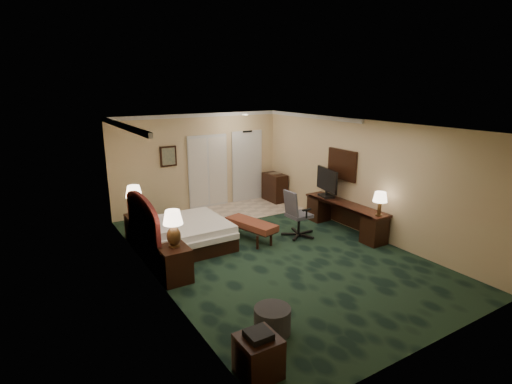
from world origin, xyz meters
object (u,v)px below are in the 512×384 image
desk (345,217)px  desk_chair (299,213)px  bed_bench (251,230)px  nightstand_far (138,228)px  side_table (258,356)px  nightstand_near (174,264)px  minibar (275,187)px  bed (184,235)px  lamp_near (173,228)px  tv (327,183)px  ottoman (272,320)px  lamp_far (134,201)px

desk → desk_chair: 1.23m
bed_bench → desk_chair: 1.19m
nightstand_far → side_table: nightstand_far is taller
nightstand_near → minibar: bearing=36.7°
bed → lamp_near: bearing=-118.0°
tv → desk_chair: (-1.17, -0.40, -0.50)m
bed_bench → minibar: size_ratio=1.54×
minibar → ottoman: bearing=-124.4°
bed → tv: (3.72, -0.38, 0.78)m
ottoman → desk: (3.81, 2.52, 0.15)m
bed_bench → tv: bearing=-15.0°
lamp_far → tv: (4.49, -1.35, 0.12)m
nightstand_near → tv: tv is taller
nightstand_near → ottoman: size_ratio=1.20×
side_table → tv: bearing=41.0°
bed → ottoman: 3.60m
nightstand_near → ottoman: nightstand_near is taller
nightstand_near → tv: bearing=12.4°
minibar → lamp_far: bearing=-167.5°
lamp_near → lamp_far: bearing=92.1°
side_table → desk: desk is taller
nightstand_far → bed_bench: 2.60m
ottoman → bed: bearing=88.6°
lamp_near → desk_chair: lamp_near is taller
ottoman → tv: (3.81, 3.22, 0.87)m
nightstand_near → lamp_far: lamp_far is taller
desk_chair → minibar: (1.17, 2.74, -0.14)m
lamp_near → lamp_far: size_ratio=0.97×
nightstand_near → desk: (4.44, 0.28, 0.02)m
ottoman → bed_bench: bearing=63.9°
nightstand_far → minibar: size_ratio=0.70×
desk → ottoman: bearing=-146.5°
lamp_near → side_table: size_ratio=1.29×
lamp_near → ottoman: lamp_near is taller
bed → tv: size_ratio=1.90×
bed_bench → ottoman: bed_bench is taller
bed → lamp_near: size_ratio=2.67×
bed → desk_chair: (2.55, -0.78, 0.28)m
ottoman → desk_chair: bearing=46.9°
desk → bed_bench: bearing=162.5°
bed → lamp_far: size_ratio=2.60×
bed_bench → side_table: side_table is taller
desk_chair → bed: bearing=161.9°
nightstand_near → side_table: (-0.00, -2.89, -0.06)m
nightstand_far → side_table: bearing=-89.8°
ottoman → minibar: (3.81, 5.56, 0.23)m
bed_bench → desk_chair: bearing=-35.7°
tv → desk_chair: size_ratio=0.84×
desk_chair → lamp_far: bearing=151.2°
lamp_far → bed_bench: (2.26, -1.34, -0.72)m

